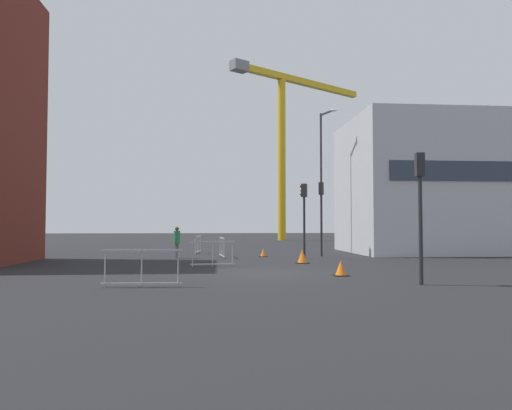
{
  "coord_description": "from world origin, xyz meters",
  "views": [
    {
      "loc": [
        -1.83,
        -17.37,
        1.79
      ],
      "look_at": [
        0.0,
        4.39,
        2.69
      ],
      "focal_mm": 33.22,
      "sensor_mm": 36.0,
      "label": 1
    }
  ],
  "objects_px": {
    "traffic_light_island": "(304,208)",
    "pedestrian_walking": "(177,240)",
    "traffic_light_near": "(420,196)",
    "traffic_cone_striped": "(263,253)",
    "construction_crane": "(285,124)",
    "streetlamp_tall": "(323,172)",
    "traffic_cone_on_verge": "(302,257)",
    "traffic_cone_orange": "(341,269)",
    "traffic_light_median": "(321,207)"
  },
  "relations": [
    {
      "from": "streetlamp_tall",
      "to": "traffic_light_island",
      "type": "distance_m",
      "value": 5.88
    },
    {
      "from": "traffic_light_island",
      "to": "traffic_cone_striped",
      "type": "bearing_deg",
      "value": 142.4
    },
    {
      "from": "construction_crane",
      "to": "traffic_light_median",
      "type": "distance_m",
      "value": 29.23
    },
    {
      "from": "traffic_light_island",
      "to": "traffic_light_median",
      "type": "distance_m",
      "value": 2.06
    },
    {
      "from": "traffic_light_near",
      "to": "traffic_light_median",
      "type": "distance_m",
      "value": 12.56
    },
    {
      "from": "traffic_light_island",
      "to": "traffic_light_near",
      "type": "distance_m",
      "value": 11.05
    },
    {
      "from": "traffic_light_island",
      "to": "traffic_cone_on_verge",
      "type": "distance_m",
      "value": 3.82
    },
    {
      "from": "traffic_cone_orange",
      "to": "traffic_cone_striped",
      "type": "bearing_deg",
      "value": 99.98
    },
    {
      "from": "traffic_cone_on_verge",
      "to": "construction_crane",
      "type": "bearing_deg",
      "value": 82.96
    },
    {
      "from": "traffic_light_island",
      "to": "traffic_cone_on_verge",
      "type": "relative_size",
      "value": 6.3
    },
    {
      "from": "traffic_cone_orange",
      "to": "traffic_cone_on_verge",
      "type": "relative_size",
      "value": 0.85
    },
    {
      "from": "streetlamp_tall",
      "to": "traffic_light_near",
      "type": "distance_m",
      "value": 16.05
    },
    {
      "from": "construction_crane",
      "to": "traffic_light_near",
      "type": "bearing_deg",
      "value": -92.62
    },
    {
      "from": "traffic_light_island",
      "to": "traffic_cone_orange",
      "type": "height_order",
      "value": "traffic_light_island"
    },
    {
      "from": "streetlamp_tall",
      "to": "traffic_light_near",
      "type": "relative_size",
      "value": 2.27
    },
    {
      "from": "traffic_light_near",
      "to": "traffic_cone_orange",
      "type": "relative_size",
      "value": 7.37
    },
    {
      "from": "traffic_light_island",
      "to": "traffic_light_median",
      "type": "xyz_separation_m",
      "value": [
        1.28,
        1.6,
        0.14
      ]
    },
    {
      "from": "traffic_light_near",
      "to": "traffic_cone_orange",
      "type": "distance_m",
      "value": 3.95
    },
    {
      "from": "traffic_cone_striped",
      "to": "traffic_cone_on_verge",
      "type": "bearing_deg",
      "value": -73.03
    },
    {
      "from": "construction_crane",
      "to": "traffic_cone_on_verge",
      "type": "xyz_separation_m",
      "value": [
        -3.92,
        -31.73,
        -13.03
      ]
    },
    {
      "from": "traffic_cone_striped",
      "to": "traffic_cone_on_verge",
      "type": "height_order",
      "value": "traffic_cone_on_verge"
    },
    {
      "from": "traffic_light_island",
      "to": "pedestrian_walking",
      "type": "relative_size",
      "value": 2.36
    },
    {
      "from": "pedestrian_walking",
      "to": "traffic_cone_on_verge",
      "type": "xyz_separation_m",
      "value": [
        6.02,
        -3.49,
        -0.68
      ]
    },
    {
      "from": "pedestrian_walking",
      "to": "traffic_cone_striped",
      "type": "xyz_separation_m",
      "value": [
        4.65,
        1.0,
        -0.76
      ]
    },
    {
      "from": "traffic_light_median",
      "to": "construction_crane",
      "type": "bearing_deg",
      "value": 85.81
    },
    {
      "from": "streetlamp_tall",
      "to": "traffic_light_median",
      "type": "relative_size",
      "value": 2.14
    },
    {
      "from": "traffic_light_island",
      "to": "pedestrian_walking",
      "type": "distance_m",
      "value": 6.89
    },
    {
      "from": "pedestrian_walking",
      "to": "construction_crane",
      "type": "bearing_deg",
      "value": 70.61
    },
    {
      "from": "traffic_light_near",
      "to": "traffic_cone_orange",
      "type": "height_order",
      "value": "traffic_light_near"
    },
    {
      "from": "pedestrian_walking",
      "to": "traffic_cone_striped",
      "type": "distance_m",
      "value": 4.82
    },
    {
      "from": "traffic_light_island",
      "to": "traffic_cone_orange",
      "type": "distance_m",
      "value": 8.67
    },
    {
      "from": "traffic_cone_striped",
      "to": "traffic_cone_orange",
      "type": "bearing_deg",
      "value": -80.02
    },
    {
      "from": "traffic_light_island",
      "to": "traffic_light_near",
      "type": "height_order",
      "value": "traffic_light_island"
    },
    {
      "from": "construction_crane",
      "to": "traffic_cone_striped",
      "type": "bearing_deg",
      "value": -100.98
    },
    {
      "from": "traffic_cone_striped",
      "to": "construction_crane",
      "type": "bearing_deg",
      "value": 79.02
    },
    {
      "from": "traffic_light_near",
      "to": "traffic_cone_striped",
      "type": "xyz_separation_m",
      "value": [
        -3.47,
        12.5,
        -2.44
      ]
    },
    {
      "from": "traffic_cone_on_verge",
      "to": "traffic_light_near",
      "type": "bearing_deg",
      "value": -75.34
    },
    {
      "from": "streetlamp_tall",
      "to": "traffic_cone_on_verge",
      "type": "height_order",
      "value": "streetlamp_tall"
    },
    {
      "from": "traffic_cone_orange",
      "to": "traffic_light_near",
      "type": "bearing_deg",
      "value": -56.62
    },
    {
      "from": "traffic_cone_striped",
      "to": "pedestrian_walking",
      "type": "bearing_deg",
      "value": -167.91
    },
    {
      "from": "construction_crane",
      "to": "traffic_cone_striped",
      "type": "relative_size",
      "value": 42.68
    },
    {
      "from": "streetlamp_tall",
      "to": "traffic_cone_orange",
      "type": "bearing_deg",
      "value": -100.26
    },
    {
      "from": "streetlamp_tall",
      "to": "traffic_light_median",
      "type": "distance_m",
      "value": 4.12
    },
    {
      "from": "streetlamp_tall",
      "to": "pedestrian_walking",
      "type": "height_order",
      "value": "streetlamp_tall"
    },
    {
      "from": "traffic_light_median",
      "to": "pedestrian_walking",
      "type": "bearing_deg",
      "value": -172.47
    },
    {
      "from": "streetlamp_tall",
      "to": "traffic_cone_on_verge",
      "type": "relative_size",
      "value": 14.26
    },
    {
      "from": "pedestrian_walking",
      "to": "traffic_cone_on_verge",
      "type": "relative_size",
      "value": 2.67
    },
    {
      "from": "traffic_light_near",
      "to": "traffic_cone_on_verge",
      "type": "bearing_deg",
      "value": 104.66
    },
    {
      "from": "pedestrian_walking",
      "to": "traffic_cone_orange",
      "type": "xyz_separation_m",
      "value": [
        6.39,
        -8.88,
        -0.72
      ]
    },
    {
      "from": "traffic_light_median",
      "to": "streetlamp_tall",
      "type": "bearing_deg",
      "value": 75.71
    }
  ]
}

